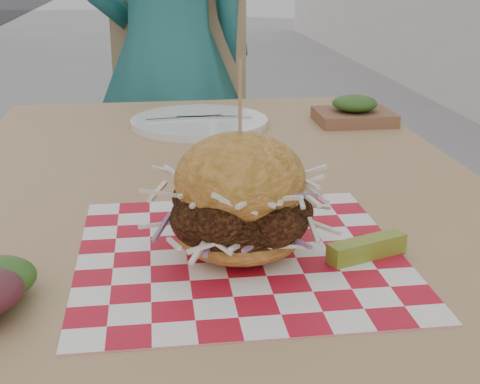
{
  "coord_description": "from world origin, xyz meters",
  "views": [
    {
      "loc": [
        -0.16,
        -1.05,
        1.07
      ],
      "look_at": [
        -0.07,
        -0.37,
        0.82
      ],
      "focal_mm": 50.0,
      "sensor_mm": 36.0,
      "label": 1
    }
  ],
  "objects": [
    {
      "name": "sandwich",
      "position": [
        -0.07,
        -0.37,
        0.81
      ],
      "size": [
        0.19,
        0.19,
        0.22
      ],
      "color": "#D38B3B",
      "rests_on": "paper_liner"
    },
    {
      "name": "kraft_tray",
      "position": [
        0.24,
        0.22,
        0.77
      ],
      "size": [
        0.15,
        0.12,
        0.06
      ],
      "color": "brown",
      "rests_on": "patio_table"
    },
    {
      "name": "paper_liner",
      "position": [
        -0.07,
        -0.37,
        0.75
      ],
      "size": [
        0.36,
        0.36,
        0.0
      ],
      "primitive_type": "cube",
      "color": "red",
      "rests_on": "patio_table"
    },
    {
      "name": "place_setting",
      "position": [
        -0.07,
        0.24,
        0.76
      ],
      "size": [
        0.27,
        0.27,
        0.02
      ],
      "color": "white",
      "rests_on": "patio_table"
    },
    {
      "name": "diner",
      "position": [
        -0.11,
        0.98,
        0.78
      ],
      "size": [
        0.63,
        0.49,
        1.55
      ],
      "primitive_type": "imported",
      "rotation": [
        0.0,
        0.0,
        3.36
      ],
      "color": "#2A7978",
      "rests_on": "ground"
    },
    {
      "name": "pickle_spear",
      "position": [
        0.07,
        -0.4,
        0.76
      ],
      "size": [
        0.1,
        0.05,
        0.02
      ],
      "primitive_type": "cube",
      "rotation": [
        0.0,
        0.0,
        0.35
      ],
      "color": "olive",
      "rests_on": "paper_liner"
    },
    {
      "name": "patio_table",
      "position": [
        -0.07,
        -0.12,
        0.67
      ],
      "size": [
        0.8,
        1.2,
        0.75
      ],
      "color": "tan",
      "rests_on": "ground"
    },
    {
      "name": "patio_chair",
      "position": [
        -0.05,
        0.98,
        0.55
      ],
      "size": [
        0.48,
        0.49,
        0.95
      ],
      "rotation": [
        0.0,
        0.0,
        -0.15
      ],
      "color": "tan",
      "rests_on": "ground"
    }
  ]
}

